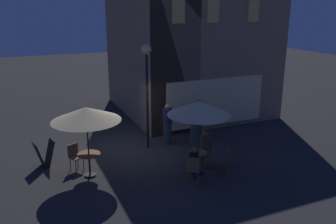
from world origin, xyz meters
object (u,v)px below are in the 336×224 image
(cafe_table_1, at_px, (198,159))
(cafe_chair_3, at_px, (205,149))
(patron_seated_0, at_px, (194,162))
(patron_standing_2, at_px, (198,119))
(patio_umbrella_1, at_px, (199,108))
(cafe_chair_0, at_px, (75,154))
(street_lamp_near_corner, at_px, (147,72))
(patio_umbrella_0, at_px, (86,114))
(patron_seated_1, at_px, (204,146))
(menu_sandwich_board, at_px, (44,154))
(cafe_chair_1, at_px, (193,168))
(patron_standing_4, at_px, (167,124))
(cafe_table_0, at_px, (89,160))
(patron_standing_3, at_px, (194,125))
(cafe_chair_2, at_px, (225,160))

(cafe_table_1, distance_m, cafe_chair_3, 0.86)
(patron_seated_0, relative_size, patron_standing_2, 0.73)
(patio_umbrella_1, height_order, cafe_chair_0, patio_umbrella_1)
(street_lamp_near_corner, xyz_separation_m, patio_umbrella_0, (-2.61, -1.59, -0.88))
(patron_seated_1, bearing_deg, menu_sandwich_board, -65.59)
(cafe_chair_1, xyz_separation_m, patron_standing_4, (0.63, 3.44, 0.26))
(cafe_chair_3, xyz_separation_m, patron_seated_1, (-0.10, -0.10, 0.16))
(cafe_table_1, bearing_deg, street_lamp_near_corner, 104.05)
(patio_umbrella_0, height_order, cafe_chair_1, patio_umbrella_0)
(cafe_chair_1, bearing_deg, patio_umbrella_0, 95.51)
(cafe_table_0, distance_m, patron_standing_2, 5.17)
(cafe_table_0, xyz_separation_m, patron_standing_4, (3.46, 1.60, 0.26))
(street_lamp_near_corner, bearing_deg, patron_standing_2, 1.95)
(cafe_table_0, bearing_deg, menu_sandwich_board, 133.67)
(street_lamp_near_corner, distance_m, patron_seated_1, 3.49)
(cafe_chair_0, distance_m, patron_standing_3, 4.81)
(cafe_chair_2, bearing_deg, patron_seated_1, -44.05)
(street_lamp_near_corner, relative_size, cafe_table_0, 5.11)
(patio_umbrella_1, bearing_deg, cafe_table_1, 90.00)
(patron_standing_2, bearing_deg, cafe_chair_3, -10.39)
(patron_standing_2, xyz_separation_m, patron_standing_3, (-0.46, -0.51, -0.01))
(street_lamp_near_corner, height_order, patron_standing_2, street_lamp_near_corner)
(menu_sandwich_board, height_order, patron_standing_2, patron_standing_2)
(patron_seated_1, bearing_deg, street_lamp_near_corner, -105.75)
(patio_umbrella_1, relative_size, patron_seated_0, 2.04)
(menu_sandwich_board, distance_m, patron_standing_2, 6.19)
(cafe_table_1, height_order, patron_standing_3, patron_standing_3)
(patron_standing_3, bearing_deg, patron_seated_0, -158.73)
(cafe_chair_3, xyz_separation_m, patron_standing_4, (-0.48, 2.24, 0.29))
(menu_sandwich_board, bearing_deg, patron_standing_4, -8.32)
(patron_seated_1, bearing_deg, patron_seated_0, 3.70)
(cafe_chair_1, relative_size, patron_standing_2, 0.56)
(cafe_chair_2, bearing_deg, cafe_chair_0, 4.64)
(cafe_chair_2, distance_m, patron_standing_2, 3.49)
(cafe_chair_1, xyz_separation_m, patron_seated_0, (0.09, 0.12, 0.12))
(cafe_chair_2, bearing_deg, cafe_chair_3, -50.56)
(cafe_table_0, xyz_separation_m, cafe_chair_2, (4.06, -1.71, -0.02))
(cafe_table_1, distance_m, patio_umbrella_0, 3.89)
(street_lamp_near_corner, relative_size, cafe_chair_2, 4.40)
(cafe_chair_2, relative_size, patron_seated_1, 0.74)
(patio_umbrella_1, bearing_deg, cafe_chair_3, 43.51)
(patron_seated_1, relative_size, patron_standing_4, 0.75)
(cafe_table_0, relative_size, cafe_chair_2, 0.86)
(patron_seated_0, bearing_deg, patron_standing_4, 29.47)
(cafe_table_1, distance_m, patron_seated_0, 0.66)
(patron_seated_0, height_order, patron_standing_3, patron_standing_3)
(patron_seated_0, xyz_separation_m, patron_standing_2, (1.97, 3.39, 0.15))
(patron_standing_3, bearing_deg, patio_umbrella_1, -156.07)
(patron_seated_1, bearing_deg, cafe_table_0, -54.37)
(menu_sandwich_board, relative_size, cafe_table_1, 1.21)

